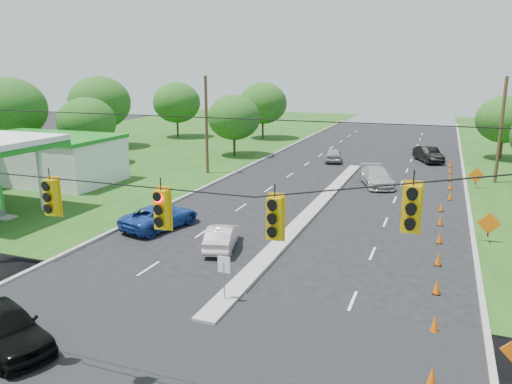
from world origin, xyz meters
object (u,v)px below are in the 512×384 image
at_px(blue_pickup, 160,216).
at_px(black_sedan, 4,327).
at_px(white_sedan, 222,237).
at_px(gas_station, 34,156).

bearing_deg(blue_pickup, black_sedan, 114.04).
bearing_deg(white_sedan, black_sedan, 61.59).
bearing_deg(black_sedan, blue_pickup, 30.02).
distance_m(gas_station, blue_pickup, 17.06).
xyz_separation_m(gas_station, white_sedan, (20.81, -8.29, -1.92)).
bearing_deg(gas_station, white_sedan, -21.71).
height_order(gas_station, black_sedan, gas_station).
distance_m(gas_station, white_sedan, 22.49).
relative_size(gas_station, black_sedan, 4.16).
bearing_deg(gas_station, blue_pickup, -21.75).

